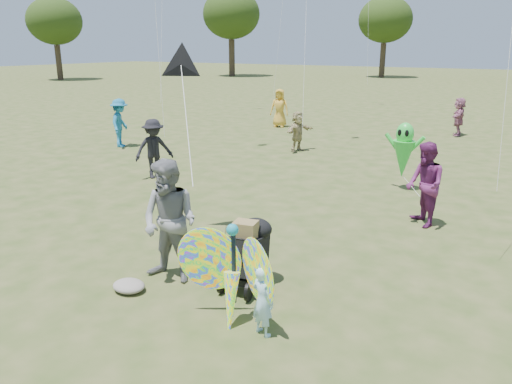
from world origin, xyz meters
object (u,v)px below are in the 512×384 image
(crowd_i, at_px, (120,123))
(jogging_stroller, at_px, (249,249))
(crowd_e, at_px, (425,185))
(crowd_d, at_px, (298,131))
(butterfly_kite, at_px, (232,277))
(adult_man, at_px, (170,222))
(crowd_b, at_px, (154,149))
(crowd_g, at_px, (280,108))
(alien_kite, at_px, (403,153))
(child_girl, at_px, (263,301))
(crowd_j, at_px, (459,117))

(crowd_i, xyz_separation_m, jogging_stroller, (9.87, -6.93, -0.26))
(crowd_e, bearing_deg, crowd_d, -171.19)
(butterfly_kite, bearing_deg, crowd_e, 76.56)
(adult_man, distance_m, jogging_stroller, 1.30)
(crowd_d, bearing_deg, crowd_b, 174.82)
(crowd_g, xyz_separation_m, alien_kite, (7.62, -7.36, 0.12))
(child_girl, xyz_separation_m, crowd_e, (0.75, 5.23, 0.40))
(adult_man, distance_m, crowd_b, 6.54)
(crowd_b, bearing_deg, child_girl, -96.76)
(crowd_j, xyz_separation_m, jogging_stroller, (-0.22, -15.85, -0.16))
(adult_man, relative_size, crowd_e, 1.12)
(crowd_i, distance_m, alien_kite, 10.36)
(crowd_b, xyz_separation_m, butterfly_kite, (6.13, -5.22, -0.16))
(adult_man, bearing_deg, crowd_b, 130.68)
(alien_kite, bearing_deg, crowd_g, 135.97)
(alien_kite, bearing_deg, child_girl, -87.22)
(adult_man, relative_size, crowd_i, 1.12)
(adult_man, xyz_separation_m, crowd_j, (1.39, 16.29, -0.20))
(child_girl, xyz_separation_m, crowd_i, (-10.73, 7.97, 0.40))
(crowd_i, relative_size, alien_kite, 1.00)
(crowd_i, height_order, crowd_j, crowd_i)
(crowd_g, height_order, butterfly_kite, crowd_g)
(crowd_g, bearing_deg, child_girl, -76.34)
(adult_man, bearing_deg, child_girl, -20.50)
(crowd_g, bearing_deg, crowd_j, -0.11)
(child_girl, relative_size, crowd_d, 0.68)
(child_girl, distance_m, crowd_i, 13.37)
(crowd_e, xyz_separation_m, crowd_j, (-1.39, 11.66, -0.10))
(child_girl, xyz_separation_m, crowd_d, (-4.86, 10.63, 0.23))
(adult_man, height_order, jogging_stroller, adult_man)
(child_girl, distance_m, crowd_g, 17.02)
(adult_man, distance_m, butterfly_kite, 1.66)
(crowd_i, bearing_deg, crowd_j, -77.12)
(crowd_j, xyz_separation_m, alien_kite, (0.27, -9.23, 0.20))
(crowd_i, distance_m, crowd_j, 13.47)
(crowd_e, xyz_separation_m, butterfly_kite, (-1.24, -5.19, -0.20))
(child_girl, relative_size, jogging_stroller, 0.86)
(crowd_e, bearing_deg, crowd_g, -175.55)
(child_girl, distance_m, adult_man, 2.17)
(crowd_b, xyz_separation_m, crowd_d, (1.76, 5.37, -0.13))
(crowd_d, relative_size, crowd_g, 0.82)
(child_girl, xyz_separation_m, jogging_stroller, (-0.86, 1.04, 0.14))
(adult_man, height_order, crowd_i, adult_man)
(jogging_stroller, relative_size, butterfly_kite, 0.63)
(crowd_e, distance_m, crowd_j, 11.75)
(crowd_b, distance_m, alien_kite, 6.70)
(child_girl, relative_size, butterfly_kite, 0.55)
(crowd_j, height_order, butterfly_kite, crowd_j)
(crowd_e, relative_size, crowd_i, 1.00)
(crowd_e, distance_m, crowd_g, 13.13)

